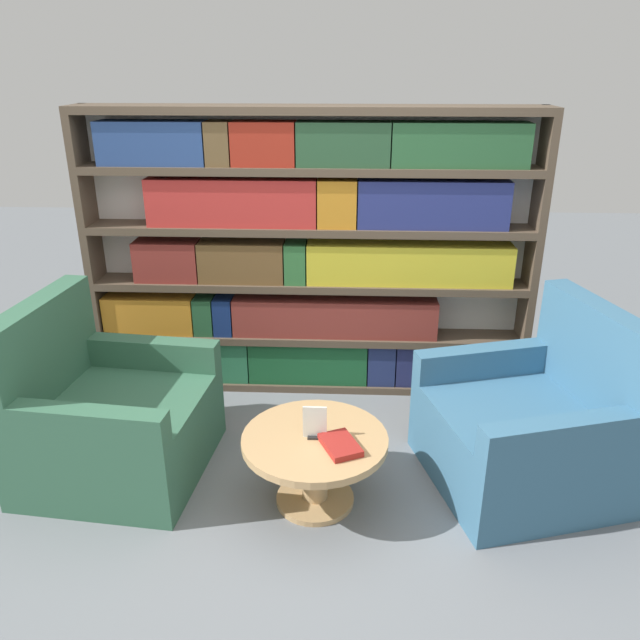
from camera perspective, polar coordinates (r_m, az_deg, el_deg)
name	(u,v)px	position (r m, az deg, el deg)	size (l,w,h in m)	color
ground_plane	(294,514)	(3.35, -2.36, -17.31)	(14.00, 14.00, 0.00)	slate
bookshelf	(313,256)	(4.16, -0.69, 5.84)	(2.95, 0.30, 1.90)	silver
armchair_left	(110,419)	(3.68, -18.68, -8.56)	(1.01, 1.01, 0.98)	#336047
armchair_right	(530,428)	(3.60, 18.67, -9.37)	(1.14, 1.14, 0.98)	#386684
coffee_table	(315,455)	(3.26, -0.47, -12.28)	(0.74, 0.74, 0.40)	tan
table_sign	(315,424)	(3.16, -0.48, -9.50)	(0.12, 0.06, 0.17)	black
stray_book	(340,445)	(3.11, 1.86, -11.36)	(0.23, 0.27, 0.03)	maroon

